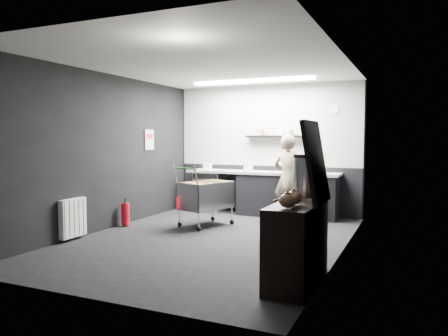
% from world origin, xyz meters
% --- Properties ---
extents(floor, '(5.50, 5.50, 0.00)m').
position_xyz_m(floor, '(0.00, 0.00, 0.00)').
color(floor, black).
rests_on(floor, ground).
extents(ceiling, '(5.50, 5.50, 0.00)m').
position_xyz_m(ceiling, '(0.00, 0.00, 2.70)').
color(ceiling, silver).
rests_on(ceiling, wall_back).
extents(wall_back, '(5.50, 0.00, 5.50)m').
position_xyz_m(wall_back, '(0.00, 2.75, 1.35)').
color(wall_back, black).
rests_on(wall_back, floor).
extents(wall_front, '(5.50, 0.00, 5.50)m').
position_xyz_m(wall_front, '(0.00, -2.75, 1.35)').
color(wall_front, black).
rests_on(wall_front, floor).
extents(wall_left, '(0.00, 5.50, 5.50)m').
position_xyz_m(wall_left, '(-2.00, 0.00, 1.35)').
color(wall_left, black).
rests_on(wall_left, floor).
extents(wall_right, '(0.00, 5.50, 5.50)m').
position_xyz_m(wall_right, '(2.00, 0.00, 1.35)').
color(wall_right, black).
rests_on(wall_right, floor).
extents(kitchen_wall_panel, '(3.95, 0.02, 1.70)m').
position_xyz_m(kitchen_wall_panel, '(0.00, 2.73, 1.85)').
color(kitchen_wall_panel, '#B5B6B1').
rests_on(kitchen_wall_panel, wall_back).
extents(dado_panel, '(3.95, 0.02, 1.00)m').
position_xyz_m(dado_panel, '(0.00, 2.73, 0.50)').
color(dado_panel, black).
rests_on(dado_panel, wall_back).
extents(floating_shelf, '(1.20, 0.22, 0.04)m').
position_xyz_m(floating_shelf, '(0.20, 2.62, 1.62)').
color(floating_shelf, black).
rests_on(floating_shelf, wall_back).
extents(wall_clock, '(0.20, 0.03, 0.20)m').
position_xyz_m(wall_clock, '(1.40, 2.72, 2.15)').
color(wall_clock, white).
rests_on(wall_clock, wall_back).
extents(poster, '(0.02, 0.30, 0.40)m').
position_xyz_m(poster, '(-1.98, 1.30, 1.55)').
color(poster, silver).
rests_on(poster, wall_left).
extents(poster_red_band, '(0.02, 0.22, 0.10)m').
position_xyz_m(poster_red_band, '(-1.98, 1.30, 1.62)').
color(poster_red_band, red).
rests_on(poster_red_band, poster).
extents(radiator, '(0.10, 0.50, 0.60)m').
position_xyz_m(radiator, '(-1.94, -0.90, 0.35)').
color(radiator, white).
rests_on(radiator, wall_left).
extents(ceiling_strip, '(2.40, 0.20, 0.04)m').
position_xyz_m(ceiling_strip, '(0.00, 1.85, 2.67)').
color(ceiling_strip, white).
rests_on(ceiling_strip, ceiling).
extents(prep_counter, '(3.20, 0.61, 0.90)m').
position_xyz_m(prep_counter, '(0.14, 2.42, 0.46)').
color(prep_counter, black).
rests_on(prep_counter, floor).
extents(person, '(0.68, 0.53, 1.66)m').
position_xyz_m(person, '(0.69, 1.97, 0.83)').
color(person, '#BCB195').
rests_on(person, floor).
extents(shopping_cart, '(0.90, 1.17, 1.08)m').
position_xyz_m(shopping_cart, '(-0.54, 0.94, 0.52)').
color(shopping_cart, silver).
rests_on(shopping_cart, floor).
extents(sideboard, '(0.51, 1.19, 1.78)m').
position_xyz_m(sideboard, '(1.77, -1.45, 0.57)').
color(sideboard, black).
rests_on(sideboard, floor).
extents(fire_extinguisher, '(0.15, 0.15, 0.49)m').
position_xyz_m(fire_extinguisher, '(-1.85, 0.32, 0.24)').
color(fire_extinguisher, red).
rests_on(fire_extinguisher, floor).
extents(cardboard_box, '(0.61, 0.52, 0.10)m').
position_xyz_m(cardboard_box, '(1.02, 2.37, 0.95)').
color(cardboard_box, '#A87F5A').
rests_on(cardboard_box, prep_counter).
extents(pink_tub, '(0.19, 0.19, 0.19)m').
position_xyz_m(pink_tub, '(-0.29, 2.42, 1.00)').
color(pink_tub, silver).
rests_on(pink_tub, prep_counter).
extents(white_container, '(0.16, 0.12, 0.14)m').
position_xyz_m(white_container, '(-1.21, 2.37, 0.97)').
color(white_container, white).
rests_on(white_container, prep_counter).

